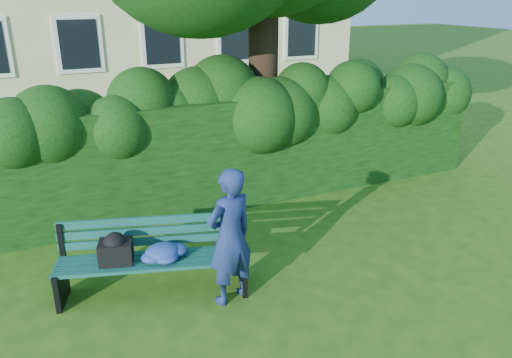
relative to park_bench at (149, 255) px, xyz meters
name	(u,v)px	position (x,y,z in m)	size (l,w,h in m)	color
ground	(274,258)	(1.71, 0.10, -0.51)	(80.00, 80.00, 0.00)	#285213
hedge	(216,151)	(1.71, 2.30, 0.39)	(10.00, 1.00, 1.80)	black
park_bench	(149,255)	(0.00, 0.00, 0.00)	(2.27, 1.16, 0.89)	#0E463F
man_reading	(230,237)	(0.82, -0.53, 0.31)	(0.60, 0.39, 1.64)	navy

